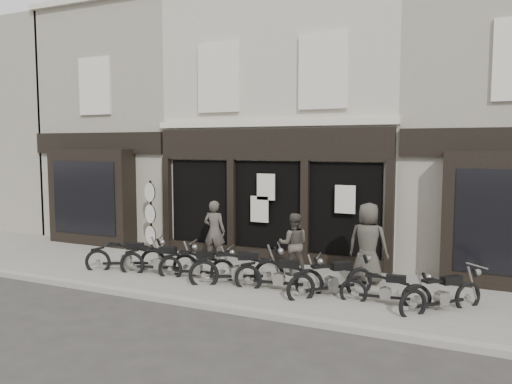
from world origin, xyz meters
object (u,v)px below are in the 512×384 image
at_px(motorcycle_4, 279,278).
at_px(motorcycle_0, 127,259).
at_px(motorcycle_2, 197,268).
at_px(motorcycle_3, 238,271).
at_px(motorcycle_1, 159,263).
at_px(motorcycle_5, 332,282).
at_px(advert_sign_post, 151,220).
at_px(man_right, 368,243).
at_px(motorcycle_7, 442,298).
at_px(man_centre, 294,244).
at_px(man_left, 214,231).
at_px(motorcycle_6, 386,292).

bearing_deg(motorcycle_4, motorcycle_0, 170.58).
xyz_separation_m(motorcycle_2, motorcycle_4, (2.25, -0.08, 0.01)).
bearing_deg(motorcycle_3, motorcycle_1, 152.43).
xyz_separation_m(motorcycle_0, motorcycle_5, (5.61, 0.11, 0.00)).
bearing_deg(advert_sign_post, motorcycle_5, 5.50).
height_order(motorcycle_2, man_right, man_right).
xyz_separation_m(motorcycle_5, motorcycle_7, (2.30, -0.06, -0.02)).
relative_size(motorcycle_4, man_centre, 1.31).
xyz_separation_m(motorcycle_3, man_centre, (0.88, 1.42, 0.48)).
bearing_deg(motorcycle_3, man_right, 0.01).
distance_m(motorcycle_4, man_centre, 1.55).
relative_size(motorcycle_5, man_right, 0.88).
distance_m(motorcycle_4, man_right, 2.34).
height_order(motorcycle_2, man_left, man_left).
distance_m(motorcycle_0, motorcycle_3, 3.33).
xyz_separation_m(motorcycle_5, advert_sign_post, (-6.33, 1.91, 0.74)).
height_order(motorcycle_0, man_left, man_left).
bearing_deg(man_centre, motorcycle_2, 14.43).
distance_m(motorcycle_0, motorcycle_5, 5.61).
height_order(motorcycle_5, man_right, man_right).
distance_m(motorcycle_1, advert_sign_post, 2.77).
xyz_separation_m(motorcycle_0, motorcycle_1, (1.05, 0.02, -0.00)).
bearing_deg(motorcycle_7, man_right, 95.56).
distance_m(motorcycle_1, man_left, 1.98).
bearing_deg(motorcycle_2, motorcycle_7, -12.45).
height_order(motorcycle_4, motorcycle_5, motorcycle_5).
distance_m(motorcycle_5, man_left, 4.33).
xyz_separation_m(motorcycle_0, motorcycle_6, (6.80, 0.03, -0.05)).
bearing_deg(man_left, motorcycle_7, 158.60).
height_order(motorcycle_3, man_left, man_left).
bearing_deg(motorcycle_7, man_left, 117.22).
distance_m(motorcycle_4, motorcycle_6, 2.39).
height_order(motorcycle_5, motorcycle_6, motorcycle_5).
height_order(motorcycle_3, advert_sign_post, advert_sign_post).
relative_size(motorcycle_1, motorcycle_5, 1.19).
height_order(motorcycle_7, man_centre, man_centre).
relative_size(motorcycle_2, motorcycle_4, 0.96).
bearing_deg(man_centre, motorcycle_6, 132.46).
height_order(man_right, advert_sign_post, advert_sign_post).
distance_m(motorcycle_3, motorcycle_5, 2.28).
bearing_deg(motorcycle_2, motorcycle_1, 169.76).
xyz_separation_m(man_left, man_right, (4.45, -0.38, 0.10)).
relative_size(motorcycle_1, motorcycle_6, 1.10).
bearing_deg(motorcycle_4, motorcycle_6, -8.09).
bearing_deg(motorcycle_0, motorcycle_5, -26.11).
xyz_separation_m(motorcycle_3, motorcycle_5, (2.28, 0.11, -0.03)).
bearing_deg(motorcycle_5, motorcycle_3, 136.02).
relative_size(man_left, man_right, 0.90).
relative_size(man_left, advert_sign_post, 0.75).
relative_size(motorcycle_3, motorcycle_6, 1.12).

